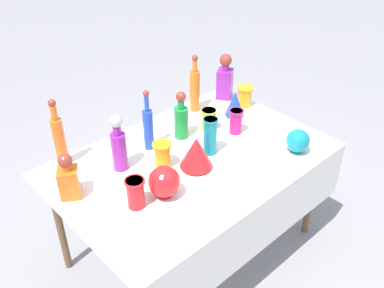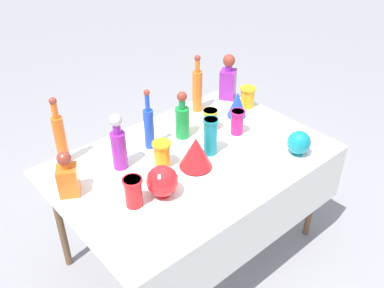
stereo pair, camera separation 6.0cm
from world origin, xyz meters
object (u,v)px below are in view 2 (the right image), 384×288
Objects in this scene: slender_vase_5 at (210,119)px; round_bowl_1 at (299,143)px; tall_bottle_1 at (182,119)px; tall_bottle_4 at (119,144)px; square_decanter_1 at (228,79)px; slender_vase_3 at (210,135)px; slender_vase_1 at (248,96)px; slender_vase_2 at (162,154)px; square_decanter_0 at (68,176)px; slender_vase_0 at (133,191)px; tall_bottle_0 at (149,126)px; tall_bottle_2 at (197,88)px; fluted_vase_1 at (196,152)px; slender_vase_4 at (237,121)px; round_bowl_0 at (162,181)px; fluted_vase_0 at (237,104)px; tall_bottle_3 at (60,136)px.

round_bowl_1 reaches higher than slender_vase_5.
tall_bottle_1 is 0.91× the size of tall_bottle_4.
square_decanter_1 is 1.43× the size of slender_vase_3.
slender_vase_3 is at bearing -157.16° from slender_vase_1.
slender_vase_2 is at bearing -39.10° from tall_bottle_4.
tall_bottle_1 reaches higher than slender_vase_1.
square_decanter_0 is 0.36m from slender_vase_0.
round_bowl_1 is (0.39, -0.35, -0.05)m from slender_vase_3.
tall_bottle_0 is 0.95× the size of tall_bottle_2.
fluted_vase_1 is (0.32, -0.29, -0.05)m from tall_bottle_4.
fluted_vase_1 is (-0.75, -0.30, 0.02)m from slender_vase_1.
tall_bottle_4 is at bearing 138.42° from fluted_vase_1.
tall_bottle_0 reaches higher than round_bowl_1.
tall_bottle_2 is at bearing 97.13° from round_bowl_1.
tall_bottle_4 is 1.03× the size of square_decanter_1.
square_decanter_1 is at bearing 52.08° from slender_vase_4.
tall_bottle_2 is 1.74× the size of slender_vase_3.
slender_vase_3 is at bearing -132.97° from slender_vase_5.
tall_bottle_0 is 0.46m from round_bowl_0.
square_decanter_1 reaches higher than slender_vase_1.
tall_bottle_0 is at bearing 167.26° from slender_vase_5.
tall_bottle_1 is 0.34m from fluted_vase_1.
tall_bottle_0 is at bearing 172.52° from fluted_vase_0.
tall_bottle_4 is 0.67m from slender_vase_5.
slender_vase_2 is at bearing 163.71° from slender_vase_3.
slender_vase_0 is at bearing -80.93° from tall_bottle_3.
tall_bottle_2 is at bearing 147.15° from slender_vase_1.
tall_bottle_3 reaches higher than round_bowl_0.
tall_bottle_1 is 1.79× the size of round_bowl_0.
tall_bottle_3 is 2.60× the size of slender_vase_4.
slender_vase_4 is 1.08× the size of round_bowl_1.
slender_vase_5 is at bearing -16.21° from tall_bottle_1.
tall_bottle_2 is at bearing 178.48° from square_decanter_1.
fluted_vase_1 is at bearing 4.27° from slender_vase_0.
fluted_vase_1 reaches higher than round_bowl_0.
fluted_vase_0 is at bearing 85.25° from round_bowl_1.
tall_bottle_0 is 1.24× the size of tall_bottle_1.
tall_bottle_3 reaches higher than slender_vase_4.
slender_vase_0 is at bearing -156.42° from square_decanter_1.
fluted_vase_1 is (0.14, -0.13, 0.02)m from slender_vase_2.
tall_bottle_0 is 0.89m from round_bowl_1.
slender_vase_1 is (0.01, -0.19, -0.07)m from square_decanter_1.
square_decanter_0 is (-0.80, -0.03, -0.02)m from tall_bottle_1.
fluted_vase_0 is at bearing 15.21° from slender_vase_0.
slender_vase_2 is (-0.89, -0.16, 0.01)m from slender_vase_1.
fluted_vase_1 is at bearing -132.36° from tall_bottle_2.
slender_vase_5 is 0.26m from fluted_vase_0.
tall_bottle_2 is 1.21× the size of square_decanter_1.
square_decanter_1 reaches higher than round_bowl_0.
slender_vase_0 is at bearing 165.06° from round_bowl_1.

